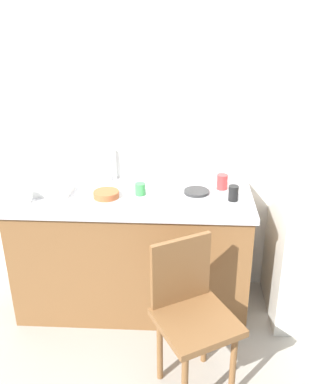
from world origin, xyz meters
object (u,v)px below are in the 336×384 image
at_px(dish_tray, 51,189).
at_px(cup_red, 222,182).
at_px(refrigerator, 320,231).
at_px(chair, 191,311).
at_px(terracotta_bowl, 106,194).
at_px(hotplate, 197,192).
at_px(cup_green, 140,189).
at_px(cup_black, 233,193).
at_px(cup_white, 25,196).

bearing_deg(dish_tray, cup_red, 5.96).
bearing_deg(refrigerator, chair, -141.16).
xyz_separation_m(chair, terracotta_bowl, (-0.57, 0.66, 0.40)).
bearing_deg(hotplate, chair, -92.00).
bearing_deg(cup_red, hotplate, -154.62).
xyz_separation_m(terracotta_bowl, hotplate, (0.60, 0.10, -0.01)).
distance_m(terracotta_bowl, cup_red, 0.79).
distance_m(cup_green, cup_red, 0.57).
relative_size(hotplate, cup_black, 1.70).
bearing_deg(dish_tray, terracotta_bowl, -8.91).
xyz_separation_m(cup_black, cup_white, (-1.33, -0.10, -0.01)).
relative_size(terracotta_bowl, cup_black, 1.69).
distance_m(hotplate, cup_white, 1.11).
bearing_deg(refrigerator, cup_green, 179.18).
xyz_separation_m(hotplate, cup_white, (-1.09, -0.21, 0.03)).
bearing_deg(cup_red, cup_black, -72.26).
xyz_separation_m(terracotta_bowl, cup_red, (0.77, 0.18, 0.03)).
xyz_separation_m(refrigerator, cup_green, (-1.21, 0.02, 0.28)).
height_order(dish_tray, cup_red, cup_red).
height_order(refrigerator, cup_white, refrigerator).
bearing_deg(dish_tray, refrigerator, -0.76).
bearing_deg(cup_white, chair, -27.16).
bearing_deg(cup_white, hotplate, 10.76).
relative_size(chair, cup_black, 8.90).
xyz_separation_m(dish_tray, hotplate, (0.98, 0.04, -0.02)).
height_order(hotplate, cup_green, cup_green).
relative_size(chair, hotplate, 5.24).
xyz_separation_m(hotplate, cup_red, (0.18, 0.08, 0.04)).
bearing_deg(hotplate, refrigerator, -4.23).
bearing_deg(cup_red, terracotta_bowl, -166.73).
bearing_deg(chair, terracotta_bowl, 101.37).
bearing_deg(chair, cup_white, 123.35).
relative_size(dish_tray, cup_green, 3.50).
height_order(chair, cup_green, cup_green).
xyz_separation_m(refrigerator, chair, (-0.86, -0.69, -0.14)).
bearing_deg(cup_white, cup_green, 12.82).
bearing_deg(cup_red, cup_green, -166.96).
bearing_deg(cup_green, chair, -63.88).
bearing_deg(refrigerator, cup_red, 167.63).
relative_size(dish_tray, cup_black, 2.80).
distance_m(refrigerator, hotplate, 0.87).
distance_m(hotplate, cup_red, 0.20).
height_order(refrigerator, chair, refrigerator).
distance_m(chair, dish_tray, 1.26).
height_order(dish_tray, cup_black, cup_black).
relative_size(terracotta_bowl, cup_red, 1.64).
distance_m(terracotta_bowl, hotplate, 0.60).
bearing_deg(cup_black, chair, -111.93).
distance_m(dish_tray, cup_green, 0.61).
height_order(chair, cup_black, cup_black).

